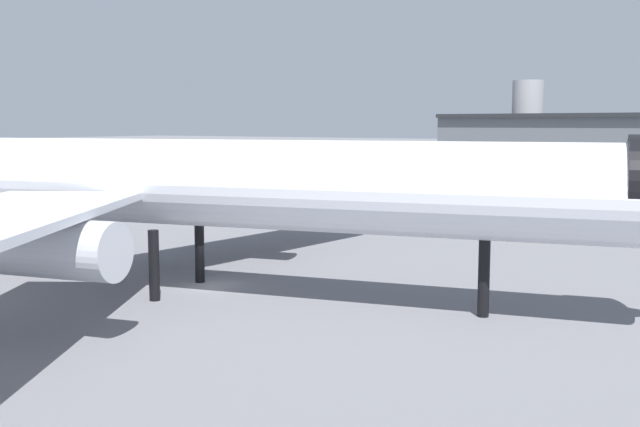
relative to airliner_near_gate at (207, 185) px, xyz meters
name	(u,v)px	position (x,y,z in m)	size (l,w,h in m)	color
ground	(209,286)	(-1.41, 1.57, -6.85)	(900.00, 900.00, 0.00)	slate
airliner_near_gate	(207,185)	(0.00, 0.00, 0.00)	(58.01, 52.12, 15.57)	silver
service_truck_front	(517,218)	(7.83, 35.70, -5.26)	(5.21, 5.75, 3.00)	black
baggage_tug_wing	(318,213)	(-13.40, 33.19, -5.88)	(3.42, 3.40, 1.85)	black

